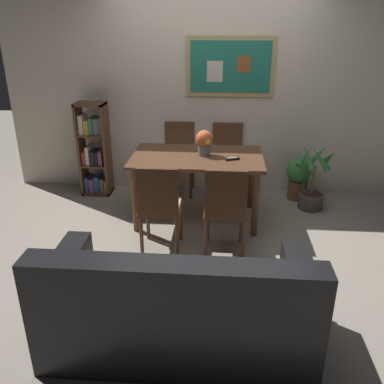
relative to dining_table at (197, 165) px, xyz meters
name	(u,v)px	position (x,y,z in m)	size (l,w,h in m)	color
ground_plane	(205,239)	(0.12, -0.47, -0.65)	(12.00, 12.00, 0.00)	gray
wall_back_with_painting	(212,90)	(0.12, 0.94, 0.66)	(5.20, 0.14, 2.60)	beige
dining_table	(197,165)	(0.00, 0.00, 0.00)	(1.42, 0.86, 0.75)	brown
dining_chair_near_left	(160,202)	(-0.30, -0.76, -0.11)	(0.40, 0.41, 0.91)	brown
dining_chair_far_left	(179,152)	(-0.29, 0.79, -0.11)	(0.40, 0.41, 0.91)	brown
dining_chair_near_right	(226,204)	(0.32, -0.77, -0.11)	(0.40, 0.41, 0.91)	brown
dining_chair_far_right	(227,154)	(0.33, 0.77, -0.11)	(0.40, 0.41, 0.91)	brown
leather_couch	(178,309)	(0.00, -1.99, -0.34)	(1.80, 0.84, 0.84)	black
bookshelf	(95,152)	(-1.35, 0.64, -0.09)	(0.36, 0.28, 1.18)	brown
potted_ivy	(299,177)	(1.23, 0.65, -0.36)	(0.31, 0.31, 0.53)	brown
potted_palm	(313,185)	(1.35, 0.37, -0.35)	(0.45, 0.41, 0.83)	#4C4742
flower_vase	(204,141)	(0.07, 0.04, 0.26)	(0.19, 0.19, 0.27)	slate
tv_remote	(232,159)	(0.38, -0.11, 0.11)	(0.16, 0.09, 0.02)	black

